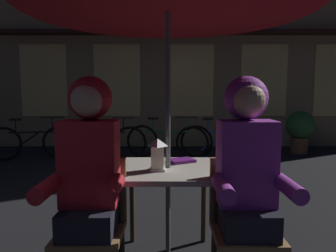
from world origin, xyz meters
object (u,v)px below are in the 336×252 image
at_px(potted_plant, 300,128).
at_px(cafe_table, 168,181).
at_px(lantern, 158,154).
at_px(bicycle_nearest, 32,142).
at_px(chair_left, 93,220).
at_px(person_right_hooded, 247,167).
at_px(person_left_hooded, 89,167).
at_px(bicycle_third, 167,141).
at_px(book, 182,161).
at_px(chair_right, 243,220).
at_px(bicycle_fourth, 222,142).
at_px(bicycle_second, 104,142).

bearing_deg(potted_plant, cafe_table, -123.84).
distance_m(lantern, bicycle_nearest, 4.52).
bearing_deg(bicycle_nearest, chair_left, -61.26).
height_order(cafe_table, person_right_hooded, person_right_hooded).
xyz_separation_m(chair_left, potted_plant, (3.33, 4.63, 0.05)).
relative_size(person_left_hooded, person_right_hooded, 1.00).
height_order(bicycle_nearest, bicycle_third, same).
xyz_separation_m(chair_left, book, (0.59, 0.55, 0.26)).
relative_size(chair_right, person_right_hooded, 0.62).
height_order(cafe_table, potted_plant, potted_plant).
distance_m(person_right_hooded, bicycle_fourth, 4.17).
bearing_deg(bicycle_second, cafe_table, -70.69).
xyz_separation_m(bicycle_third, bicycle_fourth, (1.09, -0.07, 0.00)).
bearing_deg(person_right_hooded, chair_right, 90.00).
distance_m(chair_left, book, 0.85).
distance_m(bicycle_nearest, potted_plant, 5.55).
relative_size(person_right_hooded, bicycle_nearest, 0.84).
distance_m(bicycle_nearest, bicycle_fourth, 3.72).
xyz_separation_m(chair_left, bicycle_fourth, (1.55, 4.04, -0.14)).
xyz_separation_m(person_left_hooded, potted_plant, (3.33, 4.68, -0.30)).
distance_m(person_right_hooded, bicycle_third, 4.23).
bearing_deg(bicycle_second, potted_plant, 9.17).
bearing_deg(cafe_table, potted_plant, 56.16).
relative_size(chair_left, bicycle_second, 0.52).
distance_m(lantern, chair_left, 0.62).
distance_m(cafe_table, book, 0.24).
xyz_separation_m(cafe_table, bicycle_third, (-0.03, 3.75, -0.29)).
bearing_deg(person_right_hooded, person_left_hooded, 180.00).
bearing_deg(chair_left, bicycle_second, 101.13).
xyz_separation_m(person_right_hooded, book, (-0.37, 0.60, -0.09)).
xyz_separation_m(bicycle_second, potted_plant, (4.11, 0.66, 0.20)).
height_order(chair_left, person_left_hooded, person_left_hooded).
bearing_deg(chair_right, book, 124.08).
bearing_deg(book, bicycle_nearest, 103.03).
bearing_deg(lantern, bicycle_second, 107.86).
distance_m(person_left_hooded, bicycle_fourth, 4.41).
xyz_separation_m(cafe_table, lantern, (-0.08, -0.08, 0.22)).
relative_size(bicycle_nearest, book, 8.29).
bearing_deg(lantern, chair_left, -144.52).
distance_m(bicycle_third, bicycle_fourth, 1.10).
relative_size(chair_left, chair_right, 1.00).
relative_size(chair_right, person_left_hooded, 0.62).
distance_m(person_left_hooded, person_right_hooded, 0.96).
bearing_deg(book, bicycle_second, 85.91).
bearing_deg(bicycle_third, book, -87.83).
bearing_deg(bicycle_nearest, book, -51.04).
xyz_separation_m(bicycle_second, bicycle_fourth, (2.33, 0.08, 0.00)).
distance_m(bicycle_third, potted_plant, 2.93).
distance_m(chair_right, person_right_hooded, 0.36).
xyz_separation_m(chair_right, potted_plant, (2.37, 4.63, 0.05)).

